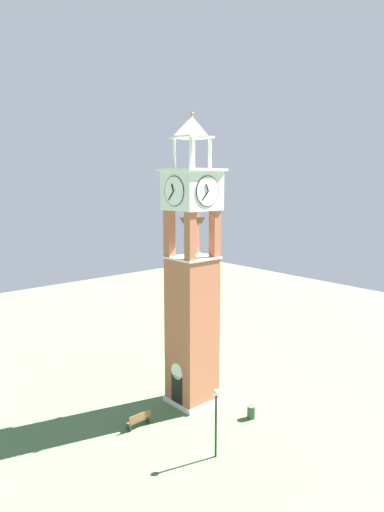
# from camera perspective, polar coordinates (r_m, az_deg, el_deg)

# --- Properties ---
(ground) EXTENTS (80.00, 80.00, 0.00)m
(ground) POSITION_cam_1_polar(r_m,az_deg,el_deg) (33.02, 0.00, -17.60)
(ground) COLOR #517547
(clock_tower) EXTENTS (3.24, 3.24, 19.17)m
(clock_tower) POSITION_cam_1_polar(r_m,az_deg,el_deg) (30.25, -0.00, -4.01)
(clock_tower) COLOR #AD5B42
(clock_tower) RESTS_ON ground
(park_bench) EXTENTS (0.48, 1.61, 0.95)m
(park_bench) POSITION_cam_1_polar(r_m,az_deg,el_deg) (30.05, -6.60, -19.53)
(park_bench) COLOR brown
(park_bench) RESTS_ON ground
(lamp_post) EXTENTS (0.36, 0.36, 3.94)m
(lamp_post) POSITION_cam_1_polar(r_m,az_deg,el_deg) (26.13, 3.00, -18.60)
(lamp_post) COLOR black
(lamp_post) RESTS_ON ground
(trash_bin) EXTENTS (0.52, 0.52, 0.80)m
(trash_bin) POSITION_cam_1_polar(r_m,az_deg,el_deg) (31.09, 7.37, -18.67)
(trash_bin) COLOR #38513D
(trash_bin) RESTS_ON ground
(shrub_near_entry) EXTENTS (0.81, 0.81, 0.75)m
(shrub_near_entry) POSITION_cam_1_polar(r_m,az_deg,el_deg) (36.44, 0.12, -14.26)
(shrub_near_entry) COLOR #234C28
(shrub_near_entry) RESTS_ON ground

